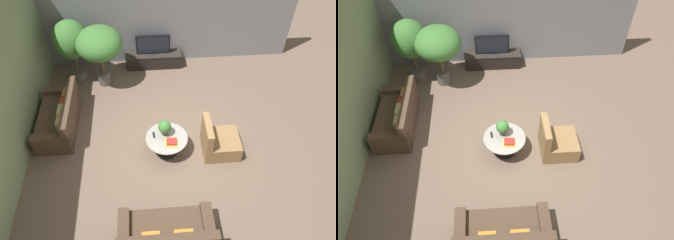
{
  "view_description": "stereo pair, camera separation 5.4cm",
  "coord_description": "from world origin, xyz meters",
  "views": [
    {
      "loc": [
        -0.47,
        -4.86,
        5.89
      ],
      "look_at": [
        -0.06,
        0.17,
        0.55
      ],
      "focal_mm": 35.0,
      "sensor_mm": 36.0,
      "label": 1
    },
    {
      "loc": [
        -0.42,
        -4.87,
        5.89
      ],
      "look_at": [
        -0.06,
        0.17,
        0.55
      ],
      "focal_mm": 35.0,
      "sensor_mm": 36.0,
      "label": 2
    }
  ],
  "objects": [
    {
      "name": "side_wall_left",
      "position": [
        -3.26,
        0.2,
        1.5
      ],
      "size": [
        0.12,
        7.4,
        3.0
      ],
      "primitive_type": "cube",
      "color": "gray",
      "rests_on": "ground"
    },
    {
      "name": "couch_by_wall",
      "position": [
        -2.6,
        0.68,
        0.29
      ],
      "size": [
        0.84,
        1.76,
        0.84
      ],
      "rotation": [
        0.0,
        0.0,
        -1.57
      ],
      "color": "#4C3828",
      "rests_on": "ground"
    },
    {
      "name": "potted_palm_tall",
      "position": [
        -2.36,
        2.51,
        1.16
      ],
      "size": [
        0.91,
        0.91,
        1.77
      ],
      "color": "#514C47",
      "rests_on": "ground"
    },
    {
      "name": "television",
      "position": [
        -0.26,
        2.94,
        0.71
      ],
      "size": [
        0.95,
        0.13,
        0.56
      ],
      "color": "black",
      "rests_on": "media_console"
    },
    {
      "name": "potted_plant_tabletop",
      "position": [
        -0.16,
        -0.15,
        0.66
      ],
      "size": [
        0.28,
        0.28,
        0.37
      ],
      "color": "#514C47",
      "rests_on": "coffee_table"
    },
    {
      "name": "back_wall_stone",
      "position": [
        0.0,
        3.26,
        1.5
      ],
      "size": [
        7.4,
        0.12,
        3.0
      ],
      "primitive_type": "cube",
      "color": "slate",
      "rests_on": "ground"
    },
    {
      "name": "book_stack",
      "position": [
        -0.04,
        -0.42,
        0.48
      ],
      "size": [
        0.26,
        0.23,
        0.06
      ],
      "color": "gold",
      "rests_on": "coffee_table"
    },
    {
      "name": "potted_palm_corner",
      "position": [
        -1.63,
        2.25,
        1.22
      ],
      "size": [
        1.18,
        1.18,
        1.68
      ],
      "color": "#514C47",
      "rests_on": "ground"
    },
    {
      "name": "media_console",
      "position": [
        -0.26,
        2.94,
        0.23
      ],
      "size": [
        1.59,
        0.5,
        0.43
      ],
      "color": "black",
      "rests_on": "ground"
    },
    {
      "name": "armchair_wicker",
      "position": [
        1.02,
        -0.34,
        0.27
      ],
      "size": [
        0.8,
        0.76,
        0.86
      ],
      "rotation": [
        0.0,
        0.0,
        1.57
      ],
      "color": "olive",
      "rests_on": "ground"
    },
    {
      "name": "ground_plane",
      "position": [
        0.0,
        0.0,
        0.0
      ],
      "size": [
        24.0,
        24.0,
        0.0
      ],
      "primitive_type": "plane",
      "color": "brown"
    },
    {
      "name": "remote_black",
      "position": [
        -0.4,
        -0.17,
        0.46
      ],
      "size": [
        0.05,
        0.16,
        0.02
      ],
      "primitive_type": "cube",
      "rotation": [
        0.0,
        0.0,
        0.08
      ],
      "color": "black",
      "rests_on": "coffee_table"
    },
    {
      "name": "coffee_table",
      "position": [
        -0.13,
        -0.27,
        0.31
      ],
      "size": [
        0.92,
        0.92,
        0.45
      ],
      "color": "black",
      "rests_on": "ground"
    },
    {
      "name": "couch_near_entry",
      "position": [
        -0.29,
        -2.38,
        0.28
      ],
      "size": [
        1.69,
        0.84,
        0.84
      ],
      "rotation": [
        0.0,
        0.0,
        3.14
      ],
      "color": "#4C3828",
      "rests_on": "ground"
    }
  ]
}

